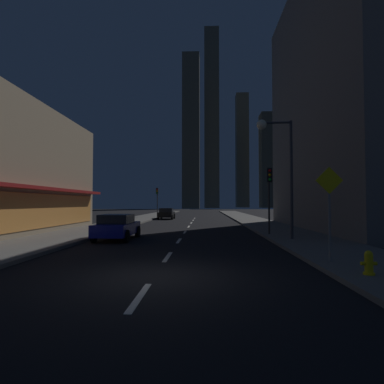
{
  "coord_description": "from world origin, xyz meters",
  "views": [
    {
      "loc": [
        1.46,
        -8.97,
        2.09
      ],
      "look_at": [
        0.0,
        25.71,
        3.33
      ],
      "focal_mm": 29.26,
      "sensor_mm": 36.0,
      "label": 1
    }
  ],
  "objects_px": {
    "car_parked_near": "(117,227)",
    "traffic_light_far_left": "(157,196)",
    "fire_hydrant_far_left": "(131,220)",
    "pedestrian_crossing_sign": "(329,205)",
    "street_lamp_right": "(276,149)",
    "traffic_light_near_right": "(269,186)",
    "fire_hydrant_yellow_near": "(369,263)",
    "car_parked_far": "(167,213)"
  },
  "relations": [
    {
      "from": "traffic_light_far_left",
      "to": "pedestrian_crossing_sign",
      "type": "height_order",
      "value": "traffic_light_far_left"
    },
    {
      "from": "fire_hydrant_far_left",
      "to": "pedestrian_crossing_sign",
      "type": "xyz_separation_m",
      "value": [
        11.5,
        -20.23,
        1.56
      ]
    },
    {
      "from": "traffic_light_far_left",
      "to": "fire_hydrant_far_left",
      "type": "bearing_deg",
      "value": -91.61
    },
    {
      "from": "car_parked_near",
      "to": "fire_hydrant_far_left",
      "type": "xyz_separation_m",
      "value": [
        -2.3,
        13.01,
        -0.29
      ]
    },
    {
      "from": "fire_hydrant_far_left",
      "to": "pedestrian_crossing_sign",
      "type": "distance_m",
      "value": 23.32
    },
    {
      "from": "fire_hydrant_yellow_near",
      "to": "fire_hydrant_far_left",
      "type": "xyz_separation_m",
      "value": [
        -11.8,
        22.09,
        0.0
      ]
    },
    {
      "from": "fire_hydrant_yellow_near",
      "to": "pedestrian_crossing_sign",
      "type": "height_order",
      "value": "pedestrian_crossing_sign"
    },
    {
      "from": "fire_hydrant_far_left",
      "to": "traffic_light_near_right",
      "type": "bearing_deg",
      "value": -43.99
    },
    {
      "from": "pedestrian_crossing_sign",
      "to": "traffic_light_near_right",
      "type": "bearing_deg",
      "value": 90.62
    },
    {
      "from": "traffic_light_far_left",
      "to": "street_lamp_right",
      "type": "distance_m",
      "value": 29.84
    },
    {
      "from": "car_parked_far",
      "to": "traffic_light_near_right",
      "type": "relative_size",
      "value": 1.01
    },
    {
      "from": "fire_hydrant_far_left",
      "to": "traffic_light_far_left",
      "type": "xyz_separation_m",
      "value": [
        0.4,
        14.23,
        2.74
      ]
    },
    {
      "from": "car_parked_near",
      "to": "traffic_light_far_left",
      "type": "height_order",
      "value": "traffic_light_far_left"
    },
    {
      "from": "fire_hydrant_yellow_near",
      "to": "traffic_light_far_left",
      "type": "bearing_deg",
      "value": 107.43
    },
    {
      "from": "pedestrian_crossing_sign",
      "to": "car_parked_far",
      "type": "bearing_deg",
      "value": 106.93
    },
    {
      "from": "traffic_light_far_left",
      "to": "street_lamp_right",
      "type": "bearing_deg",
      "value": -68.57
    },
    {
      "from": "fire_hydrant_far_left",
      "to": "traffic_light_near_right",
      "type": "relative_size",
      "value": 0.16
    },
    {
      "from": "traffic_light_near_right",
      "to": "street_lamp_right",
      "type": "xyz_separation_m",
      "value": [
        -0.12,
        -2.49,
        1.87
      ]
    },
    {
      "from": "street_lamp_right",
      "to": "pedestrian_crossing_sign",
      "type": "height_order",
      "value": "street_lamp_right"
    },
    {
      "from": "car_parked_near",
      "to": "car_parked_far",
      "type": "relative_size",
      "value": 1.0
    },
    {
      "from": "car_parked_far",
      "to": "traffic_light_far_left",
      "type": "distance_m",
      "value": 5.24
    },
    {
      "from": "traffic_light_far_left",
      "to": "pedestrian_crossing_sign",
      "type": "xyz_separation_m",
      "value": [
        11.1,
        -34.45,
        -1.18
      ]
    },
    {
      "from": "street_lamp_right",
      "to": "car_parked_far",
      "type": "bearing_deg",
      "value": 110.92
    },
    {
      "from": "car_parked_near",
      "to": "traffic_light_near_right",
      "type": "distance_m",
      "value": 9.63
    },
    {
      "from": "car_parked_near",
      "to": "fire_hydrant_far_left",
      "type": "relative_size",
      "value": 6.48
    },
    {
      "from": "fire_hydrant_yellow_near",
      "to": "street_lamp_right",
      "type": "height_order",
      "value": "street_lamp_right"
    },
    {
      "from": "pedestrian_crossing_sign",
      "to": "street_lamp_right",
      "type": "bearing_deg",
      "value": 91.87
    },
    {
      "from": "traffic_light_far_left",
      "to": "street_lamp_right",
      "type": "relative_size",
      "value": 0.64
    },
    {
      "from": "car_parked_far",
      "to": "pedestrian_crossing_sign",
      "type": "relative_size",
      "value": 1.34
    },
    {
      "from": "car_parked_near",
      "to": "traffic_light_far_left",
      "type": "distance_m",
      "value": 27.41
    },
    {
      "from": "car_parked_far",
      "to": "street_lamp_right",
      "type": "relative_size",
      "value": 0.64
    },
    {
      "from": "fire_hydrant_far_left",
      "to": "street_lamp_right",
      "type": "height_order",
      "value": "street_lamp_right"
    },
    {
      "from": "fire_hydrant_yellow_near",
      "to": "traffic_light_far_left",
      "type": "distance_m",
      "value": 38.16
    },
    {
      "from": "car_parked_near",
      "to": "fire_hydrant_far_left",
      "type": "distance_m",
      "value": 13.21
    },
    {
      "from": "fire_hydrant_yellow_near",
      "to": "street_lamp_right",
      "type": "relative_size",
      "value": 0.1
    },
    {
      "from": "car_parked_far",
      "to": "traffic_light_near_right",
      "type": "height_order",
      "value": "traffic_light_near_right"
    },
    {
      "from": "car_parked_near",
      "to": "traffic_light_near_right",
      "type": "relative_size",
      "value": 1.01
    },
    {
      "from": "street_lamp_right",
      "to": "traffic_light_near_right",
      "type": "bearing_deg",
      "value": 87.24
    },
    {
      "from": "fire_hydrant_yellow_near",
      "to": "traffic_light_far_left",
      "type": "xyz_separation_m",
      "value": [
        -11.4,
        36.32,
        2.74
      ]
    },
    {
      "from": "car_parked_near",
      "to": "pedestrian_crossing_sign",
      "type": "height_order",
      "value": "pedestrian_crossing_sign"
    },
    {
      "from": "car_parked_far",
      "to": "fire_hydrant_far_left",
      "type": "distance_m",
      "value": 10.26
    },
    {
      "from": "fire_hydrant_yellow_near",
      "to": "pedestrian_crossing_sign",
      "type": "distance_m",
      "value": 2.45
    }
  ]
}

